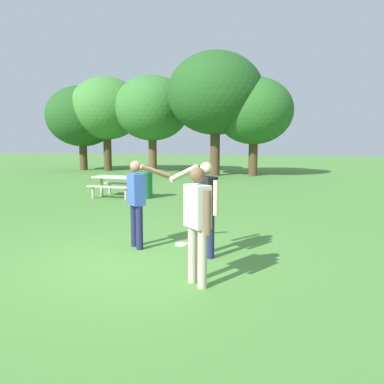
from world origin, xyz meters
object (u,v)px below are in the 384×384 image
Objects in this scene: tree_broad_center at (106,109)px; tree_slender_mid at (215,94)px; person_thrower at (197,218)px; tree_far_right at (152,109)px; tree_tall_left at (82,117)px; person_catcher at (137,197)px; trash_can_further_along at (145,185)px; tree_back_left at (254,111)px; picnic_table_near at (117,182)px; person_bystander at (205,202)px; frisbee at (182,244)px.

tree_broad_center is 0.90× the size of tree_slender_mid.
tree_far_right reaches higher than person_thrower.
person_catcher is at bearing -52.77° from tree_tall_left.
tree_broad_center is (-13.23, 19.43, 3.54)m from person_thrower.
tree_broad_center reaches higher than trash_can_further_along.
picnic_table_near is at bearing -106.05° from tree_back_left.
person_thrower is 1.00× the size of person_bystander.
tree_far_right is (5.68, 0.06, 0.42)m from tree_tall_left.
tree_broad_center is at bearing 174.28° from tree_back_left.
person_bystander is at bearing -41.62° from frisbee.
tree_slender_mid is at bearing -18.86° from tree_far_right.
person_catcher is 22.75m from tree_tall_left.
tree_tall_left is (-9.79, 12.03, 3.41)m from picnic_table_near.
person_bystander is (-0.28, 1.31, 0.02)m from person_thrower.
tree_back_left reaches higher than person_bystander.
picnic_table_near is (-5.50, 7.37, -0.38)m from person_thrower.
tree_far_right reaches higher than trash_can_further_along.
person_catcher is 6.55× the size of frisbee.
trash_can_further_along is at bearing -88.98° from tree_slender_mid.
tree_slender_mid is (5.01, -1.71, 0.57)m from tree_far_right.
tree_far_right is at bearing 0.56° from tree_tall_left.
person_thrower is 1.71× the size of trash_can_further_along.
trash_can_further_along is at bearing 122.07° from frisbee.
person_catcher is 6.63m from trash_can_further_along.
frisbee is (-0.65, 0.58, -0.95)m from person_bystander.
person_thrower is at bearing -82.73° from tree_back_left.
tree_far_right is at bearing 116.29° from person_thrower.
trash_can_further_along is at bearing -53.68° from tree_broad_center.
person_catcher is (-1.65, 1.44, 0.02)m from person_thrower.
person_thrower is 23.77m from tree_broad_center.
tree_back_left is at bearing -5.72° from tree_broad_center.
tree_tall_left is 1.04× the size of tree_back_left.
frisbee is at bearing -63.71° from tree_far_right.
trash_can_further_along is at bearing -100.78° from tree_back_left.
person_bystander is 8.01m from picnic_table_near.
person_thrower is at bearing -51.74° from tree_tall_left.
person_catcher is 1.71× the size of trash_can_further_along.
person_thrower is 6.55× the size of frisbee.
picnic_table_near is at bearing 129.80° from frisbee.
tree_back_left is at bearing 15.05° from tree_slender_mid.
person_catcher is 17.18m from tree_back_left.
person_bystander is at bearing -54.46° from tree_broad_center.
tree_slender_mid is at bearing 104.73° from person_bystander.
tree_back_left is (2.07, 10.90, 3.43)m from trash_can_further_along.
tree_broad_center is at bearing 1.14° from tree_tall_left.
person_catcher reaches higher than trash_can_further_along.
picnic_table_near is (-3.85, 5.93, -0.40)m from person_catcher.
picnic_table_near is at bearing -175.87° from trash_can_further_along.
tree_far_right is (-8.68, 17.56, 4.38)m from frisbee.
person_bystander is 1.29m from frisbee.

